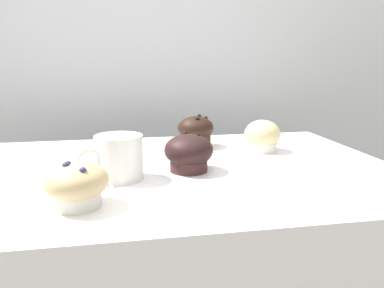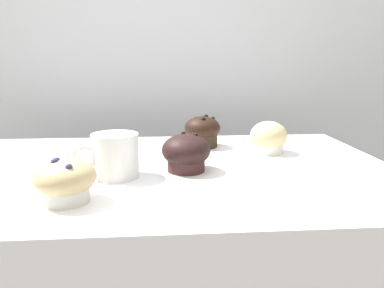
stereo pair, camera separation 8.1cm
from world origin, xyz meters
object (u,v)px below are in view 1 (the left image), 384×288
Objects in this scene: muffin_back_right at (262,137)px; muffin_front_left at (77,185)px; coffee_cup at (118,157)px; muffin_back_left at (189,153)px; muffin_front_center at (196,131)px.

muffin_back_right is 0.91× the size of muffin_front_left.
muffin_back_right is 0.72× the size of coffee_cup.
muffin_back_left is 0.25m from muffin_back_right.
muffin_back_left is at bearing -104.64° from muffin_front_center.
muffin_front_left is at bearing -115.92° from coffee_cup.
muffin_back_left is (-0.06, -0.22, -0.00)m from muffin_front_center.
muffin_back_right is 0.51m from muffin_front_left.
coffee_cup is (-0.20, -0.25, 0.00)m from muffin_front_center.
muffin_front_left is at bearing -124.81° from muffin_front_center.
coffee_cup reaches higher than muffin_front_left.
muffin_front_left is at bearing -144.48° from muffin_back_right.
muffin_front_left is (-0.41, -0.29, -0.00)m from muffin_back_right.
coffee_cup is (-0.35, -0.17, 0.01)m from muffin_back_right.
muffin_front_center reaches higher than muffin_back_right.
muffin_front_left is (-0.26, -0.37, -0.00)m from muffin_front_center.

